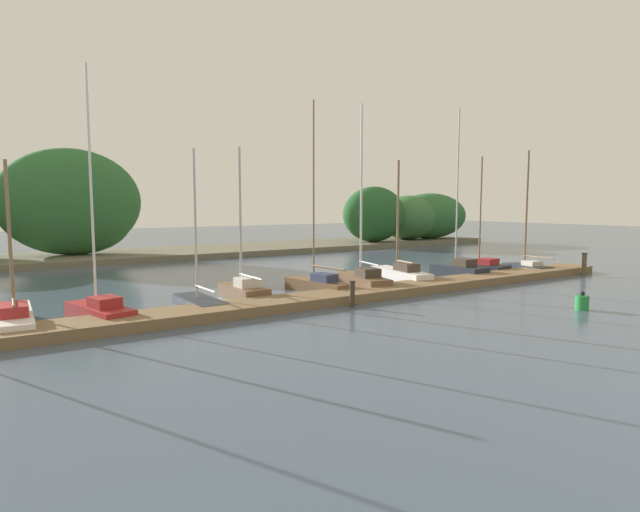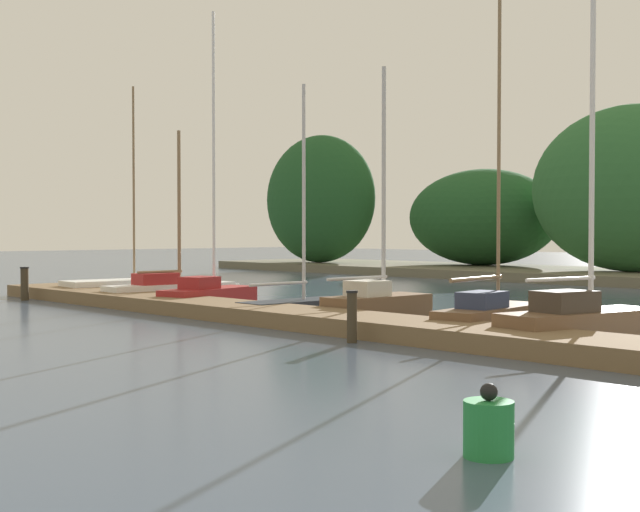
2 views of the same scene
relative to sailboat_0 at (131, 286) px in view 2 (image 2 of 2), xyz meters
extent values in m
cube|color=brown|center=(13.73, -2.11, -0.12)|extent=(32.53, 1.80, 0.35)
ellipsoid|color=#1E4C23|center=(-9.47, 17.33, 3.54)|extent=(7.66, 3.53, 6.88)
ellipsoid|color=#1E4C23|center=(-1.13, 20.61, 2.49)|extent=(8.18, 5.59, 4.78)
ellipsoid|color=#2D6633|center=(7.29, 19.20, 3.57)|extent=(8.92, 4.48, 6.94)
ellipsoid|color=#2D6633|center=(7.54, 19.13, 2.15)|extent=(6.92, 3.25, 4.08)
cube|color=white|center=(-0.01, -0.19, -0.04)|extent=(1.61, 4.06, 0.52)
cube|color=white|center=(0.13, 1.59, -0.06)|extent=(0.79, 1.05, 0.44)
cylinder|color=#7F6647|center=(0.01, 0.11, 3.33)|extent=(0.07, 0.07, 6.21)
cube|color=white|center=(2.83, -0.38, -0.04)|extent=(1.12, 4.08, 0.51)
cube|color=white|center=(2.91, 1.44, -0.07)|extent=(0.57, 1.03, 0.43)
cube|color=maroon|center=(2.81, -0.88, 0.38)|extent=(0.76, 1.24, 0.33)
cylinder|color=#7F6647|center=(2.85, -0.08, 2.49)|extent=(0.10, 0.10, 4.55)
cylinder|color=#7F6647|center=(2.82, -0.74, 0.58)|extent=(0.15, 1.47, 0.09)
cube|color=maroon|center=(5.17, -0.70, -0.04)|extent=(1.71, 3.23, 0.51)
cube|color=maroon|center=(4.84, 0.65, -0.07)|extent=(0.72, 0.88, 0.43)
cube|color=maroon|center=(5.26, -1.07, 0.38)|extent=(0.95, 1.08, 0.33)
cylinder|color=silver|center=(5.12, -0.48, 4.00)|extent=(0.08, 0.08, 7.57)
cube|color=#232833|center=(8.57, -0.51, -0.11)|extent=(1.02, 3.07, 0.36)
cube|color=#232833|center=(8.56, 0.88, -0.13)|extent=(0.56, 0.77, 0.31)
cylinder|color=#B7B7BC|center=(8.57, -0.28, 2.73)|extent=(0.09, 0.09, 5.33)
cylinder|color=#B7B7BC|center=(8.57, -1.09, 0.49)|extent=(0.08, 1.82, 0.08)
cube|color=brown|center=(10.63, 0.19, -0.02)|extent=(1.09, 2.76, 0.55)
cube|color=brown|center=(10.64, 1.42, -0.05)|extent=(0.59, 0.69, 0.47)
cube|color=beige|center=(10.62, -0.16, 0.44)|extent=(0.80, 0.83, 0.36)
cylinder|color=#B7B7BC|center=(10.63, 0.39, 2.94)|extent=(0.10, 0.10, 5.37)
cylinder|color=#B7B7BC|center=(10.62, -0.47, 0.69)|extent=(0.10, 1.92, 0.07)
cube|color=brown|center=(13.98, 0.00, -0.04)|extent=(1.35, 3.50, 0.51)
cube|color=brown|center=(13.78, 1.53, -0.07)|extent=(0.61, 0.91, 0.43)
cube|color=#2D3856|center=(14.04, -0.42, 0.38)|extent=(0.81, 1.10, 0.33)
cylinder|color=#7F6647|center=(13.95, 0.26, 3.97)|extent=(0.07, 0.07, 7.52)
cylinder|color=#7F6647|center=(14.07, -0.64, 0.81)|extent=(0.35, 2.02, 0.09)
cube|color=brown|center=(16.18, -0.33, 0.00)|extent=(1.71, 3.60, 0.59)
cube|color=brown|center=(16.49, 1.19, -0.03)|extent=(0.74, 0.96, 0.50)
cube|color=#3D3328|center=(16.09, -0.76, 0.49)|extent=(0.98, 1.17, 0.38)
cylinder|color=silver|center=(16.23, -0.08, 4.03)|extent=(0.10, 0.10, 7.47)
cylinder|color=silver|center=(16.07, -0.85, 0.89)|extent=(0.41, 1.72, 0.07)
cylinder|color=#3D3323|center=(-0.42, -3.39, 0.18)|extent=(0.23, 0.23, 0.96)
cylinder|color=black|center=(-0.42, -3.39, 0.68)|extent=(0.27, 0.27, 0.04)
cylinder|color=#3D3323|center=(13.27, -3.38, 0.16)|extent=(0.19, 0.19, 0.92)
cylinder|color=black|center=(13.27, -3.38, 0.65)|extent=(0.21, 0.21, 0.04)
cylinder|color=#23843D|center=(19.76, -8.26, -0.04)|extent=(0.46, 0.46, 0.51)
sphere|color=black|center=(19.76, -8.26, 0.30)|extent=(0.16, 0.16, 0.16)
camera|label=1|loc=(2.01, -18.19, 3.45)|focal=29.15mm
camera|label=2|loc=(24.30, -14.67, 1.73)|focal=48.31mm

